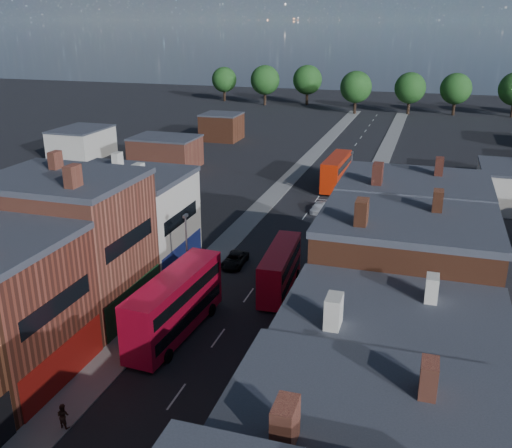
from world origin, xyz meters
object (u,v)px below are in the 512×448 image
Objects in this scene: bus_0 at (175,303)px; ped_1 at (63,416)px; ped_3 at (255,427)px; car_3 at (319,207)px; bus_1 at (280,268)px; car_2 at (235,260)px; bus_2 at (336,171)px.

ped_1 is (-1.90, -12.63, -1.85)m from bus_0.
bus_0 reaches higher than ped_3.
car_3 is at bearing -90.91° from ped_1.
ped_3 is (3.94, -20.41, -1.27)m from bus_1.
bus_1 is 7.61m from car_2.
car_3 is at bearing -88.80° from bus_2.
bus_2 is at bearing 88.21° from bus_1.
car_2 is (-6.05, 4.31, -1.67)m from bus_1.
bus_2 is at bearing -89.40° from ped_1.
bus_2 is (-1.01, 36.92, 0.30)m from bus_1.
ped_3 reaches higher than car_3.
bus_0 reaches higher than bus_2.
bus_2 reaches higher than car_3.
bus_1 is at bearing -101.86° from ped_1.
ped_1 is 12.11m from ped_3.
bus_1 is (6.01, 10.29, -0.51)m from bus_0.
bus_0 is 14.31m from ped_3.
bus_0 is 2.71× the size of car_2.
ped_1 is at bearing -95.75° from car_2.
car_2 is 2.48× the size of ped_3.
bus_0 reaches higher than car_3.
bus_1 is 5.92× the size of ped_1.
ped_1 is (-6.90, -59.83, -1.64)m from bus_2.
bus_0 is 35.22m from car_3.
bus_1 reaches higher than ped_1.
bus_0 is at bearing -94.10° from bus_2.
car_3 is (-1.17, 24.53, -1.70)m from bus_1.
bus_1 reaches higher than ped_3.
car_3 is (-0.16, -12.39, -2.00)m from bus_2.
bus_2 reaches higher than ped_1.
ped_1 is at bearing -95.05° from car_3.
ped_3 is at bearing -83.12° from bus_2.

